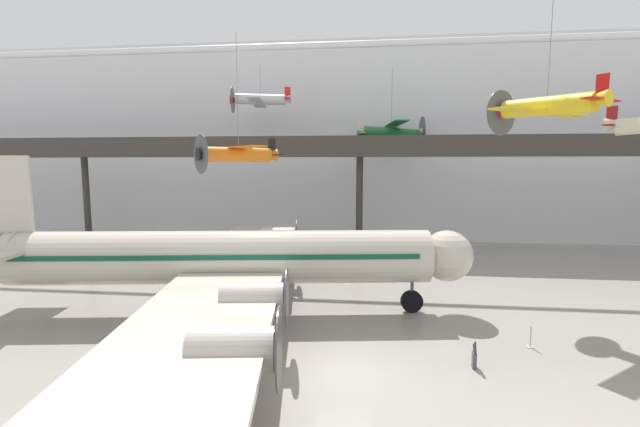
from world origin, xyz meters
TOP-DOWN VIEW (x-y plane):
  - ground_plane at (0.00, 0.00)m, footprint 260.00×260.00m
  - hangar_back_wall at (0.00, 33.62)m, footprint 140.00×3.00m
  - mezzanine_walkway at (0.00, 25.93)m, footprint 110.00×3.20m
  - ceiling_truss_beam at (0.00, 21.86)m, footprint 120.00×0.60m
  - airliner_silver_main at (-7.59, 6.42)m, footprint 30.09×34.40m
  - suspended_plane_green_biplane at (3.27, 29.73)m, footprint 7.33×8.97m
  - suspended_plane_orange_highwing at (-9.23, 15.71)m, footprint 6.94×7.02m
  - suspended_plane_yellow_lowwing at (11.19, 9.53)m, footprint 7.11×6.70m
  - suspended_plane_silver_racer at (-10.27, 26.87)m, footprint 6.40×7.79m
  - stanchion_barrier at (8.83, 3.62)m, footprint 0.36×0.36m
  - info_sign_pedestal at (5.63, 1.16)m, footprint 0.19×0.78m

SIDE VIEW (x-z plane):
  - ground_plane at x=0.00m, z-range 0.00..0.00m
  - stanchion_barrier at x=8.83m, z-range -0.21..0.87m
  - info_sign_pedestal at x=5.63m, z-range -0.17..1.08m
  - airliner_silver_main at x=-7.59m, z-range -1.31..7.98m
  - suspended_plane_orange_highwing at x=-9.23m, z-range 4.26..14.96m
  - mezzanine_walkway at x=0.00m, z-range 4.05..15.59m
  - hangar_back_wall at x=0.00m, z-range 0.00..22.73m
  - suspended_plane_green_biplane at x=3.27m, z-range 8.00..16.21m
  - suspended_plane_yellow_lowwing at x=11.19m, z-range 7.98..16.27m
  - suspended_plane_silver_racer at x=-10.27m, z-range 12.92..17.89m
  - ceiling_truss_beam at x=0.00m, z-range 18.97..19.57m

